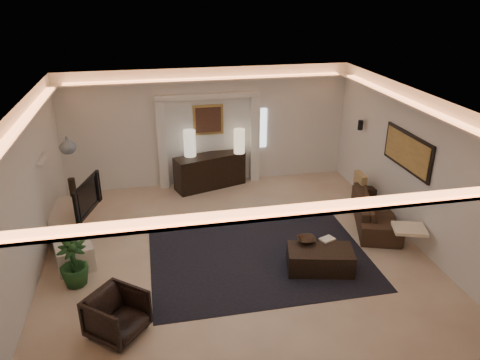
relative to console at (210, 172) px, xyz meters
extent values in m
plane|color=beige|center=(0.03, -3.19, -0.40)|extent=(7.00, 7.00, 0.00)
plane|color=white|center=(0.03, -3.19, 2.50)|extent=(7.00, 7.00, 0.00)
plane|color=silver|center=(0.03, 0.31, 1.05)|extent=(7.00, 0.00, 7.00)
plane|color=silver|center=(0.03, -6.69, 1.05)|extent=(7.00, 0.00, 7.00)
plane|color=silver|center=(-3.47, -3.19, 1.05)|extent=(0.00, 7.00, 7.00)
plane|color=silver|center=(3.53, -3.19, 1.05)|extent=(0.00, 7.00, 7.00)
cube|color=silver|center=(0.03, -3.19, 2.22)|extent=(7.00, 7.00, 0.04)
cube|color=white|center=(1.38, 0.29, 0.95)|extent=(0.25, 0.03, 1.00)
cube|color=black|center=(0.43, -3.39, -0.39)|extent=(4.00, 3.00, 0.01)
cube|color=silver|center=(-1.12, 0.21, 0.70)|extent=(0.22, 0.20, 2.20)
cube|color=silver|center=(1.18, 0.21, 0.70)|extent=(0.22, 0.20, 2.20)
cube|color=silver|center=(0.03, 0.21, 1.85)|extent=(2.52, 0.20, 0.12)
cube|color=tan|center=(0.03, 0.28, 1.25)|extent=(0.74, 0.04, 0.74)
cube|color=#4C2D1E|center=(0.03, 0.25, 1.25)|extent=(0.62, 0.02, 0.62)
cube|color=black|center=(3.50, -2.89, 1.30)|extent=(0.04, 1.64, 0.74)
cube|color=tan|center=(3.48, -2.89, 1.30)|extent=(0.02, 1.50, 0.62)
cylinder|color=black|center=(3.41, -0.99, 1.28)|extent=(0.12, 0.12, 0.22)
cube|color=silver|center=(-3.41, -1.79, 1.25)|extent=(0.10, 0.55, 0.04)
cube|color=black|center=(0.00, 0.00, 0.00)|extent=(1.82, 1.04, 0.87)
cylinder|color=beige|center=(-0.46, 0.06, 0.69)|extent=(0.34, 0.34, 0.64)
cylinder|color=#FFE6B6|center=(0.75, 0.02, 0.69)|extent=(0.33, 0.33, 0.61)
cube|color=beige|center=(-3.12, -2.14, -0.18)|extent=(1.24, 2.54, 0.46)
imported|color=black|center=(-2.81, -1.76, 0.39)|extent=(1.19, 0.49, 0.69)
cylinder|color=black|center=(-3.12, -0.91, 0.24)|extent=(0.19, 0.19, 0.40)
imported|color=slate|center=(-2.96, -1.58, 1.44)|extent=(0.32, 0.32, 0.33)
imported|color=#1A3F19|center=(-2.81, -3.58, 0.03)|extent=(0.48, 0.48, 0.86)
imported|color=#473016|center=(3.15, -2.62, -0.10)|extent=(2.22, 1.44, 0.60)
cube|color=white|center=(3.16, -3.86, 0.15)|extent=(0.69, 0.62, 0.06)
cube|color=#A68755|center=(3.18, -1.72, 0.15)|extent=(0.17, 0.47, 0.46)
cube|color=black|center=(1.39, -4.01, -0.20)|extent=(1.25, 0.86, 0.42)
imported|color=black|center=(1.23, -3.69, 0.05)|extent=(0.33, 0.33, 0.08)
cube|color=beige|center=(1.62, -3.71, 0.02)|extent=(0.31, 0.27, 0.03)
imported|color=black|center=(-2.06, -4.95, -0.06)|extent=(1.03, 1.02, 0.67)
camera|label=1|loc=(-1.39, -10.46, 4.32)|focal=34.30mm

